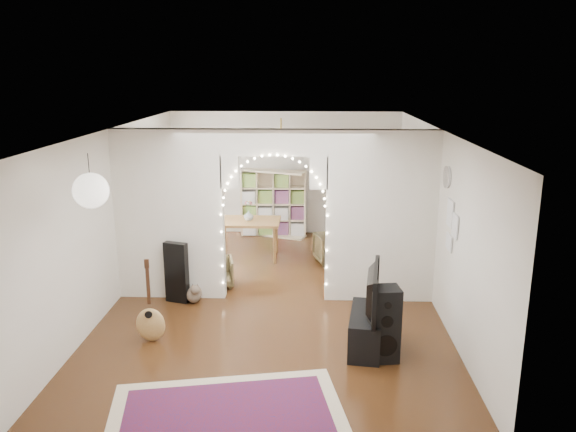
{
  "coord_description": "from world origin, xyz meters",
  "views": [
    {
      "loc": [
        0.55,
        -8.45,
        3.55
      ],
      "look_at": [
        0.2,
        0.3,
        1.28
      ],
      "focal_mm": 35.0,
      "sensor_mm": 36.0,
      "label": 1
    }
  ],
  "objects_px": {
    "floor_speaker": "(384,324)",
    "media_console": "(366,330)",
    "dining_table": "(249,224)",
    "acoustic_guitar": "(150,311)",
    "dining_chair_right": "(333,248)",
    "dining_chair_left": "(217,272)",
    "bookcase": "(274,203)"
  },
  "relations": [
    {
      "from": "floor_speaker",
      "to": "bookcase",
      "type": "height_order",
      "value": "bookcase"
    },
    {
      "from": "acoustic_guitar",
      "to": "dining_chair_left",
      "type": "relative_size",
      "value": 1.84
    },
    {
      "from": "dining_table",
      "to": "dining_chair_right",
      "type": "distance_m",
      "value": 1.68
    },
    {
      "from": "floor_speaker",
      "to": "dining_table",
      "type": "relative_size",
      "value": 0.8
    },
    {
      "from": "floor_speaker",
      "to": "dining_chair_left",
      "type": "xyz_separation_m",
      "value": [
        -2.49,
        2.4,
        -0.24
      ]
    },
    {
      "from": "floor_speaker",
      "to": "media_console",
      "type": "bearing_deg",
      "value": 115.33
    },
    {
      "from": "floor_speaker",
      "to": "bookcase",
      "type": "relative_size",
      "value": 0.66
    },
    {
      "from": "dining_chair_left",
      "to": "dining_chair_right",
      "type": "height_order",
      "value": "dining_chair_right"
    },
    {
      "from": "media_console",
      "to": "dining_chair_right",
      "type": "xyz_separation_m",
      "value": [
        -0.31,
        3.38,
        0.03
      ]
    },
    {
      "from": "floor_speaker",
      "to": "dining_table",
      "type": "xyz_separation_m",
      "value": [
        -2.11,
        3.91,
        0.2
      ]
    },
    {
      "from": "dining_chair_right",
      "to": "dining_chair_left",
      "type": "bearing_deg",
      "value": -163.92
    },
    {
      "from": "floor_speaker",
      "to": "bookcase",
      "type": "bearing_deg",
      "value": 100.1
    },
    {
      "from": "acoustic_guitar",
      "to": "media_console",
      "type": "distance_m",
      "value": 2.88
    },
    {
      "from": "acoustic_guitar",
      "to": "dining_chair_left",
      "type": "bearing_deg",
      "value": 66.08
    },
    {
      "from": "media_console",
      "to": "dining_chair_right",
      "type": "bearing_deg",
      "value": 103.06
    },
    {
      "from": "floor_speaker",
      "to": "acoustic_guitar",
      "type": "bearing_deg",
      "value": 165.63
    },
    {
      "from": "dining_chair_right",
      "to": "floor_speaker",
      "type": "bearing_deg",
      "value": -98.72
    },
    {
      "from": "acoustic_guitar",
      "to": "media_console",
      "type": "relative_size",
      "value": 0.99
    },
    {
      "from": "media_console",
      "to": "bookcase",
      "type": "xyz_separation_m",
      "value": [
        -1.54,
        5.17,
        0.48
      ]
    },
    {
      "from": "dining_chair_left",
      "to": "floor_speaker",
      "type": "bearing_deg",
      "value": -56.07
    },
    {
      "from": "dining_table",
      "to": "acoustic_guitar",
      "type": "bearing_deg",
      "value": -104.53
    },
    {
      "from": "dining_chair_right",
      "to": "media_console",
      "type": "bearing_deg",
      "value": -101.22
    },
    {
      "from": "dining_chair_left",
      "to": "dining_chair_right",
      "type": "xyz_separation_m",
      "value": [
        1.99,
        1.27,
        0.04
      ]
    },
    {
      "from": "bookcase",
      "to": "floor_speaker",
      "type": "bearing_deg",
      "value": -52.95
    },
    {
      "from": "floor_speaker",
      "to": "dining_table",
      "type": "distance_m",
      "value": 4.45
    },
    {
      "from": "floor_speaker",
      "to": "dining_chair_left",
      "type": "height_order",
      "value": "floor_speaker"
    },
    {
      "from": "bookcase",
      "to": "dining_table",
      "type": "bearing_deg",
      "value": -84.35
    },
    {
      "from": "acoustic_guitar",
      "to": "dining_table",
      "type": "distance_m",
      "value": 3.68
    },
    {
      "from": "acoustic_guitar",
      "to": "media_console",
      "type": "height_order",
      "value": "acoustic_guitar"
    },
    {
      "from": "floor_speaker",
      "to": "media_console",
      "type": "distance_m",
      "value": 0.42
    },
    {
      "from": "bookcase",
      "to": "dining_chair_right",
      "type": "distance_m",
      "value": 2.22
    },
    {
      "from": "acoustic_guitar",
      "to": "dining_chair_right",
      "type": "bearing_deg",
      "value": 43.91
    }
  ]
}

